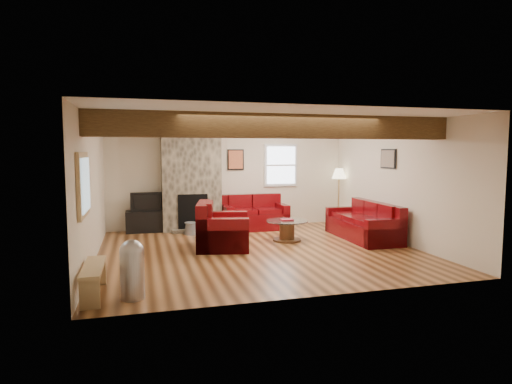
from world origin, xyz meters
TOP-DOWN VIEW (x-y plane):
  - room at (0.00, 0.00)m, footprint 8.00×8.00m
  - oak_beam at (0.00, -1.25)m, footprint 6.00×0.36m
  - chimney_breast at (-1.00, 2.49)m, footprint 1.40×0.67m
  - back_window at (1.35, 2.71)m, footprint 0.90×0.08m
  - hatch_window at (-2.96, -1.50)m, footprint 0.08×1.00m
  - ceiling_dome at (0.90, 0.90)m, footprint 0.40×0.40m
  - artwork_back at (0.15, 2.71)m, footprint 0.42×0.06m
  - artwork_right at (2.96, 0.30)m, footprint 0.06×0.55m
  - sofa_three at (2.48, 0.46)m, footprint 0.91×2.09m
  - loveseat at (0.50, 2.23)m, footprint 1.57×0.92m
  - armchair_red at (-0.64, 0.38)m, footprint 1.20×1.31m
  - coffee_table at (0.81, 0.69)m, footprint 0.90×0.90m
  - tv_cabinet at (-2.03, 2.53)m, footprint 1.01×0.41m
  - television at (-2.03, 2.53)m, footprint 0.78×0.10m
  - floor_lamp at (2.80, 2.28)m, footprint 0.38×0.38m
  - pine_bench at (-2.83, -1.95)m, footprint 0.26×1.09m
  - pedal_bin at (-2.33, -2.19)m, footprint 0.32×0.32m
  - coal_bucket at (-1.09, 1.94)m, footprint 0.31×0.31m

SIDE VIEW (x-z plane):
  - coal_bucket at x=-1.09m, z-range 0.00..0.29m
  - pine_bench at x=-2.83m, z-range 0.00..0.41m
  - coffee_table at x=0.81m, z-range -0.01..0.45m
  - tv_cabinet at x=-2.03m, z-range 0.00..0.51m
  - pedal_bin at x=-2.33m, z-range 0.00..0.78m
  - sofa_three at x=2.48m, z-range 0.00..0.80m
  - loveseat at x=0.50m, z-range 0.00..0.83m
  - armchair_red at x=-0.64m, z-range 0.00..0.91m
  - television at x=-2.03m, z-range 0.51..0.95m
  - chimney_breast at x=-1.00m, z-range -0.03..2.47m
  - room at x=0.00m, z-range -2.75..5.25m
  - floor_lamp at x=2.80m, z-range 0.52..1.99m
  - hatch_window at x=-2.96m, z-range 1.00..1.90m
  - back_window at x=1.35m, z-range 1.00..2.10m
  - artwork_back at x=0.15m, z-range 1.44..1.96m
  - artwork_right at x=2.96m, z-range 1.54..1.96m
  - oak_beam at x=0.00m, z-range 2.12..2.50m
  - ceiling_dome at x=0.90m, z-range 2.35..2.53m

